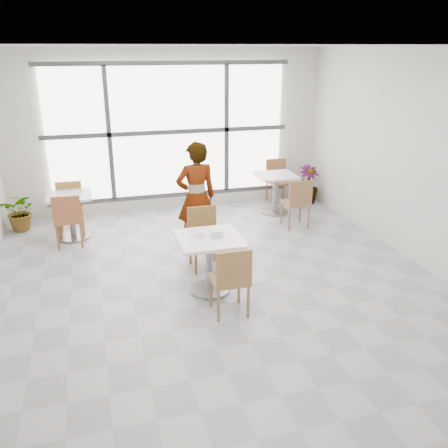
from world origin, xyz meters
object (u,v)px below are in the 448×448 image
object	(u,v)px
bg_chair_left_far	(70,205)
main_table	(209,254)
bg_table_left	(71,210)
plant_left	(21,211)
bg_chair_right_far	(277,178)
chair_far	(204,233)
plant_right	(308,185)
coffee_cup	(199,235)
bg_table_right	(276,188)
oatmeal_bowl	(217,233)
chair_near	(231,277)
bg_chair_left_near	(68,217)
person	(196,198)
bg_chair_right_near	(298,201)

from	to	relation	value
bg_chair_left_far	main_table	bearing A→B (deg)	-56.80
bg_table_left	plant_left	xyz separation A→B (m)	(-0.85, 0.64, -0.15)
bg_chair_right_far	main_table	bearing A→B (deg)	-124.06
plant_left	chair_far	bearing A→B (deg)	-40.20
plant_right	chair_far	bearing A→B (deg)	-139.32
bg_chair_right_far	plant_left	xyz separation A→B (m)	(-4.84, -0.31, -0.17)
coffee_cup	bg_table_right	distance (m)	3.41
oatmeal_bowl	chair_near	bearing A→B (deg)	-90.80
bg_table_right	coffee_cup	bearing A→B (deg)	-128.10
bg_chair_left_near	plant_right	size ratio (longest dim) A/B	1.14
bg_chair_left_near	bg_chair_left_far	xyz separation A→B (m)	(0.03, 0.64, 0.00)
oatmeal_bowl	bg_table_left	size ratio (longest dim) A/B	0.28
main_table	plant_right	size ratio (longest dim) A/B	1.05
person	bg_table_right	world-z (taller)	person
coffee_cup	bg_chair_left_near	size ratio (longest dim) A/B	0.18
chair_far	plant_left	bearing A→B (deg)	139.80
oatmeal_bowl	bg_chair_left_far	distance (m)	3.24
main_table	chair_far	xyz separation A→B (m)	(0.11, 0.77, -0.02)
bg_chair_left_near	bg_chair_left_far	bearing A→B (deg)	-92.33
chair_near	person	world-z (taller)	person
chair_far	bg_chair_right_near	size ratio (longest dim) A/B	1.00
bg_table_right	bg_chair_left_near	world-z (taller)	bg_chair_left_near
person	bg_table_right	size ratio (longest dim) A/B	2.27
bg_chair_left_far	plant_left	bearing A→B (deg)	155.63
coffee_cup	bg_chair_right_far	xyz separation A→B (m)	(2.39, 3.32, -0.28)
main_table	plant_right	distance (m)	4.20
bg_table_left	bg_chair_right_near	xyz separation A→B (m)	(3.76, -0.57, 0.01)
bg_chair_left_near	bg_chair_right_far	size ratio (longest dim) A/B	1.00
bg_table_left	chair_near	bearing A→B (deg)	-59.27
bg_table_left	bg_chair_right_near	distance (m)	3.80
bg_chair_left_near	bg_chair_right_near	bearing A→B (deg)	177.18
bg_table_right	bg_chair_right_far	xyz separation A→B (m)	(0.29, 0.64, 0.01)
bg_chair_left_far	plant_right	world-z (taller)	bg_chair_left_far
chair_near	bg_chair_left_near	world-z (taller)	same
main_table	person	bearing A→B (deg)	84.05
bg_chair_left_far	chair_far	bearing A→B (deg)	-45.61
bg_chair_right_near	plant_right	bearing A→B (deg)	-121.98
oatmeal_bowl	bg_chair_left_near	bearing A→B (deg)	132.99
plant_right	main_table	bearing A→B (deg)	-132.32
chair_near	plant_right	size ratio (longest dim) A/B	1.14
bg_chair_right_near	bg_chair_left_near	bearing A→B (deg)	-2.82
oatmeal_bowl	plant_right	world-z (taller)	oatmeal_bowl
bg_chair_left_near	bg_chair_right_near	xyz separation A→B (m)	(3.80, -0.19, 0.00)
oatmeal_bowl	plant_left	world-z (taller)	oatmeal_bowl
coffee_cup	oatmeal_bowl	bearing A→B (deg)	-4.42
main_table	plant_right	world-z (taller)	plant_right
chair_far	bg_table_right	bearing A→B (deg)	46.09
bg_chair_left_near	oatmeal_bowl	bearing A→B (deg)	132.99
chair_far	bg_chair_left_far	distance (m)	2.65
chair_far	bg_chair_right_far	world-z (taller)	same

